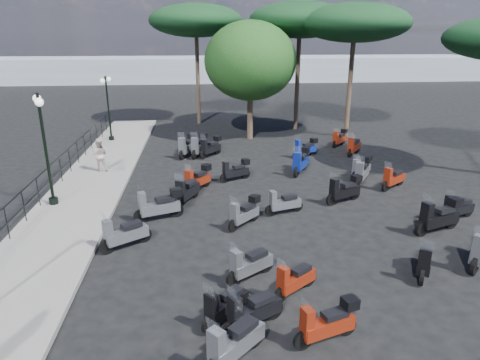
{
  "coord_description": "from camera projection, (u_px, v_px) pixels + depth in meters",
  "views": [
    {
      "loc": [
        -1.66,
        -13.3,
        6.37
      ],
      "look_at": [
        -0.34,
        1.34,
        1.2
      ],
      "focal_mm": 32.0,
      "sensor_mm": 36.0,
      "label": 1
    }
  ],
  "objects": [
    {
      "name": "pine_1",
      "position": [
        355.0,
        23.0,
        24.73
      ],
      "size": [
        6.42,
        6.42,
        7.89
      ],
      "color": "#38281E",
      "rests_on": "ground"
    },
    {
      "name": "pine_0",
      "position": [
        300.0,
        20.0,
        26.79
      ],
      "size": [
        6.44,
        6.44,
        8.1
      ],
      "color": "#38281E",
      "rests_on": "ground"
    },
    {
      "name": "scooter_17",
      "position": [
        305.0,
        148.0,
        22.55
      ],
      "size": [
        1.45,
        0.88,
        1.25
      ],
      "rotation": [
        0.0,
        0.0,
        2.03
      ],
      "color": "black",
      "rests_on": "ground"
    },
    {
      "name": "scooter_19",
      "position": [
        424.0,
        260.0,
        11.64
      ],
      "size": [
        0.94,
        1.45,
        1.29
      ],
      "rotation": [
        0.0,
        0.0,
        2.62
      ],
      "color": "black",
      "rests_on": "ground"
    },
    {
      "name": "scooter_15",
      "position": [
        283.0,
        203.0,
        15.52
      ],
      "size": [
        1.48,
        0.67,
        1.21
      ],
      "rotation": [
        0.0,
        0.0,
        1.88
      ],
      "color": "black",
      "rests_on": "ground"
    },
    {
      "name": "broadleaf_tree",
      "position": [
        250.0,
        61.0,
        25.02
      ],
      "size": [
        5.41,
        5.41,
        6.96
      ],
      "color": "#38281E",
      "rests_on": "ground"
    },
    {
      "name": "scooter_3",
      "position": [
        124.0,
        234.0,
        13.05
      ],
      "size": [
        1.48,
        1.05,
        1.36
      ],
      "rotation": [
        0.0,
        0.0,
        2.16
      ],
      "color": "black",
      "rests_on": "ground"
    },
    {
      "name": "scooter_6",
      "position": [
        252.0,
        312.0,
        9.49
      ],
      "size": [
        1.48,
        0.96,
        1.32
      ],
      "rotation": [
        0.0,
        0.0,
        2.1
      ],
      "color": "black",
      "rests_on": "ground"
    },
    {
      "name": "pine_2",
      "position": [
        196.0,
        21.0,
        28.58
      ],
      "size": [
        6.3,
        6.3,
        8.08
      ],
      "color": "#38281E",
      "rests_on": "ground"
    },
    {
      "name": "scooter_4",
      "position": [
        187.0,
        191.0,
        16.49
      ],
      "size": [
        0.95,
        1.62,
        1.39
      ],
      "rotation": [
        0.0,
        0.0,
        2.68
      ],
      "color": "black",
      "rests_on": "ground"
    },
    {
      "name": "ground",
      "position": [
        253.0,
        225.0,
        14.75
      ],
      "size": [
        120.0,
        120.0,
        0.0
      ],
      "primitive_type": "plane",
      "color": "black",
      "rests_on": "ground"
    },
    {
      "name": "scooter_13",
      "position": [
        250.0,
        265.0,
        11.41
      ],
      "size": [
        1.39,
        1.01,
        1.29
      ],
      "rotation": [
        0.0,
        0.0,
        2.17
      ],
      "color": "black",
      "rests_on": "ground"
    },
    {
      "name": "scooter_7",
      "position": [
        327.0,
        323.0,
        9.09
      ],
      "size": [
        1.52,
        0.73,
        1.25
      ],
      "rotation": [
        0.0,
        0.0,
        1.9
      ],
      "color": "black",
      "rests_on": "ground"
    },
    {
      "name": "scooter_20",
      "position": [
        439.0,
        217.0,
        14.07
      ],
      "size": [
        1.78,
        0.88,
        1.47
      ],
      "rotation": [
        0.0,
        0.0,
        1.91
      ],
      "color": "black",
      "rests_on": "ground"
    },
    {
      "name": "scooter_26",
      "position": [
        457.0,
        208.0,
        15.03
      ],
      "size": [
        1.52,
        0.76,
        1.26
      ],
      "rotation": [
        0.0,
        0.0,
        1.93
      ],
      "color": "black",
      "rests_on": "ground"
    },
    {
      "name": "scooter_5",
      "position": [
        211.0,
        147.0,
        22.63
      ],
      "size": [
        1.2,
        1.36,
        1.32
      ],
      "rotation": [
        0.0,
        0.0,
        2.44
      ],
      "color": "black",
      "rests_on": "ground"
    },
    {
      "name": "scooter_22",
      "position": [
        361.0,
        168.0,
        19.35
      ],
      "size": [
        1.25,
        1.16,
        1.24
      ],
      "rotation": [
        0.0,
        0.0,
        2.31
      ],
      "color": "black",
      "rests_on": "ground"
    },
    {
      "name": "lamp_post_1",
      "position": [
        45.0,
        143.0,
        15.41
      ],
      "size": [
        0.66,
        1.15,
        4.16
      ],
      "rotation": [
        0.0,
        0.0,
        0.41
      ],
      "color": "black",
      "rests_on": "sidewalk"
    },
    {
      "name": "lamp_post_2",
      "position": [
        108.0,
        104.0,
        24.87
      ],
      "size": [
        0.43,
        1.09,
        3.75
      ],
      "rotation": [
        0.0,
        0.0,
        -0.2
      ],
      "color": "black",
      "rests_on": "sidewalk"
    },
    {
      "name": "scooter_0",
      "position": [
        234.0,
        343.0,
        8.49
      ],
      "size": [
        1.34,
        1.28,
        1.39
      ],
      "rotation": [
        0.0,
        0.0,
        2.33
      ],
      "color": "black",
      "rests_on": "ground"
    },
    {
      "name": "sidewalk",
      "position": [
        82.0,
        197.0,
        17.0
      ],
      "size": [
        3.0,
        30.0,
        0.15
      ],
      "primitive_type": "cube",
      "color": "slate",
      "rests_on": "ground"
    },
    {
      "name": "scooter_21",
      "position": [
        344.0,
        190.0,
        16.56
      ],
      "size": [
        1.56,
        0.91,
        1.34
      ],
      "rotation": [
        0.0,
        0.0,
        2.01
      ],
      "color": "black",
      "rests_on": "ground"
    },
    {
      "name": "scooter_30",
      "position": [
        199.0,
        146.0,
        22.7
      ],
      "size": [
        0.93,
        1.72,
        1.45
      ],
      "rotation": [
        0.0,
        0.0,
        2.75
      ],
      "color": "black",
      "rests_on": "ground"
    },
    {
      "name": "distant_hills",
      "position": [
        213.0,
        69.0,
        56.54
      ],
      "size": [
        70.0,
        8.0,
        3.0
      ],
      "primitive_type": "cube",
      "color": "gray",
      "rests_on": "ground"
    },
    {
      "name": "scooter_23",
      "position": [
        340.0,
        138.0,
        24.68
      ],
      "size": [
        1.16,
        1.19,
        1.21
      ],
      "rotation": [
        0.0,
        0.0,
        2.37
      ],
      "color": "black",
      "rests_on": "ground"
    },
    {
      "name": "scooter_8",
      "position": [
        244.0,
        213.0,
        14.57
      ],
      "size": [
        1.21,
        1.23,
        1.25
      ],
      "rotation": [
        0.0,
        0.0,
        2.36
      ],
      "color": "black",
      "rests_on": "ground"
    },
    {
      "name": "scooter_9",
      "position": [
        198.0,
        179.0,
        17.8
      ],
      "size": [
        1.17,
        1.37,
        1.31
      ],
      "rotation": [
        0.0,
        0.0,
        2.46
      ],
      "color": "black",
      "rests_on": "ground"
    },
    {
      "name": "scooter_11",
      "position": [
        187.0,
        146.0,
        22.64
      ],
      "size": [
        0.93,
        1.72,
        1.45
      ],
      "rotation": [
        0.0,
        0.0,
        2.75
      ],
      "color": "black",
      "rests_on": "ground"
    },
    {
      "name": "scooter_29",
      "position": [
        354.0,
        147.0,
        22.91
      ],
      "size": [
        1.09,
        1.39,
        1.32
      ],
      "rotation": [
        0.0,
        0.0,
        2.49
      ],
      "color": "black",
      "rests_on": "ground"
    },
    {
      "name": "pedestrian_far",
      "position": [
        100.0,
        155.0,
        19.76
      ],
      "size": [
        0.77,
        0.61,
        1.54
      ],
      "primitive_type": "imported",
      "rotation": [
        0.0,
        0.0,
        3.1
      ],
      "color": "beige",
      "rests_on": "sidewalk"
    },
    {
      "name": "railing",
      "position": [
        44.0,
        181.0,
        16.43
      ],
      "size": [
        0.04,
        26.04,
        1.1
      ],
      "color": "black",
      "rests_on": "sidewalk"
    },
    {
      "name": "scooter_28",
      "position": [
        362.0,
        172.0,
        18.63
      ],
      "size": [
        1.12,
        1.56,
        1.41
      ],
      "rotation": [
        0.0,
        0.0,
        2.57
      ],
      "color": "black",
      "rests_on": "ground"
    },
    {
      "name": "scooter_10",
      "position": [
        235.0,
        171.0,
        18.99
      ],
      "size": [
        1.41,
        0.84,
        1.21
      ],
      "rotation": [
        0.0,
        0.0,
        2.02
      ],
      "color": "black",
      "rests_on": "ground"
    },
    {
      "name": "scooter_16",
      "position": [
        301.0,
        162.0,
        19.94
      ],
      "size": [
        1.1,
        1.69,
        1.48
      ],
      "rotation": [
        0.0,
        0.0,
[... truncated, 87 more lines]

